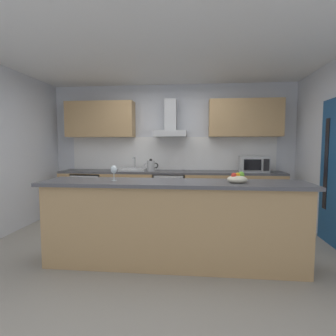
# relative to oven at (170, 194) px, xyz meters

# --- Properties ---
(ground) EXTENTS (5.83, 4.69, 0.02)m
(ground) POSITION_rel_oven_xyz_m (0.00, -1.50, -0.47)
(ground) COLOR gray
(ceiling) EXTENTS (5.83, 4.69, 0.02)m
(ceiling) POSITION_rel_oven_xyz_m (0.00, -1.50, 2.15)
(ceiling) COLOR white
(wall_back) EXTENTS (5.83, 0.12, 2.60)m
(wall_back) POSITION_rel_oven_xyz_m (0.00, 0.41, 0.84)
(wall_back) COLOR silver
(wall_back) RESTS_ON ground
(backsplash_tile) EXTENTS (4.11, 0.02, 0.66)m
(backsplash_tile) POSITION_rel_oven_xyz_m (0.00, 0.33, 0.77)
(backsplash_tile) COLOR white
(counter_back) EXTENTS (4.25, 0.60, 0.90)m
(counter_back) POSITION_rel_oven_xyz_m (0.00, 0.03, -0.01)
(counter_back) COLOR tan
(counter_back) RESTS_ON ground
(counter_island) EXTENTS (3.04, 0.64, 0.99)m
(counter_island) POSITION_rel_oven_xyz_m (0.24, -2.11, 0.04)
(counter_island) COLOR tan
(counter_island) RESTS_ON ground
(upper_cabinets) EXTENTS (4.20, 0.32, 0.70)m
(upper_cabinets) POSITION_rel_oven_xyz_m (0.00, 0.18, 1.45)
(upper_cabinets) COLOR tan
(side_door) EXTENTS (0.08, 0.85, 2.05)m
(side_door) POSITION_rel_oven_xyz_m (2.40, -1.27, 0.57)
(side_door) COLOR navy
(side_door) RESTS_ON ground
(oven) EXTENTS (0.60, 0.62, 0.80)m
(oven) POSITION_rel_oven_xyz_m (0.00, 0.00, 0.00)
(oven) COLOR slate
(oven) RESTS_ON ground
(refrigerator) EXTENTS (0.58, 0.60, 0.85)m
(refrigerator) POSITION_rel_oven_xyz_m (-1.59, -0.00, -0.03)
(refrigerator) COLOR white
(refrigerator) RESTS_ON ground
(microwave) EXTENTS (0.50, 0.38, 0.30)m
(microwave) POSITION_rel_oven_xyz_m (1.56, -0.03, 0.59)
(microwave) COLOR #B7BABC
(microwave) RESTS_ON counter_back
(sink) EXTENTS (0.50, 0.40, 0.26)m
(sink) POSITION_rel_oven_xyz_m (-0.71, 0.01, 0.47)
(sink) COLOR silver
(sink) RESTS_ON counter_back
(kettle) EXTENTS (0.29, 0.15, 0.24)m
(kettle) POSITION_rel_oven_xyz_m (-0.36, -0.03, 0.55)
(kettle) COLOR #B7BABC
(kettle) RESTS_ON counter_back
(range_hood) EXTENTS (0.62, 0.45, 0.72)m
(range_hood) POSITION_rel_oven_xyz_m (0.00, 0.13, 1.33)
(range_hood) COLOR #B7BABC
(wine_glass) EXTENTS (0.08, 0.08, 0.18)m
(wine_glass) POSITION_rel_oven_xyz_m (-0.45, -2.12, 0.65)
(wine_glass) COLOR silver
(wine_glass) RESTS_ON counter_island
(fruit_bowl) EXTENTS (0.22, 0.22, 0.13)m
(fruit_bowl) POSITION_rel_oven_xyz_m (0.96, -2.14, 0.57)
(fruit_bowl) COLOR beige
(fruit_bowl) RESTS_ON counter_island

